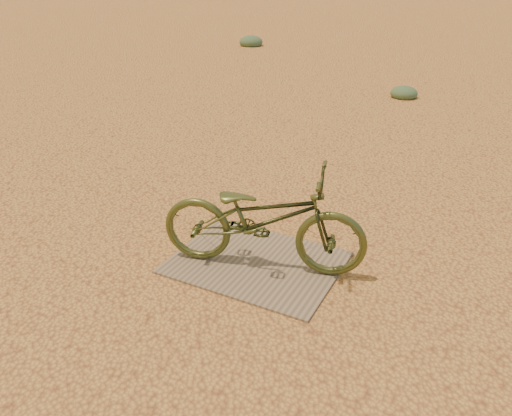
% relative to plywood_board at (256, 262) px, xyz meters
% --- Properties ---
extents(ground, '(120.00, 120.00, 0.00)m').
position_rel_plywood_board_xyz_m(ground, '(-0.13, -0.31, -0.01)').
color(ground, gold).
rests_on(ground, ground).
extents(plywood_board, '(1.50, 1.15, 0.02)m').
position_rel_plywood_board_xyz_m(plywood_board, '(0.00, 0.00, 0.00)').
color(plywood_board, '#857357').
rests_on(plywood_board, ground).
extents(bicycle, '(1.91, 1.08, 0.95)m').
position_rel_plywood_board_xyz_m(bicycle, '(0.08, -0.03, 0.49)').
color(bicycle, '#444E22').
rests_on(bicycle, plywood_board).
extents(kale_a, '(0.54, 0.54, 0.30)m').
position_rel_plywood_board_xyz_m(kale_a, '(-0.20, 6.92, -0.01)').
color(kale_a, '#506A47').
rests_on(kale_a, ground).
extents(kale_c, '(0.76, 0.76, 0.42)m').
position_rel_plywood_board_xyz_m(kale_c, '(-6.20, 11.58, -0.01)').
color(kale_c, '#506A47').
rests_on(kale_c, ground).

